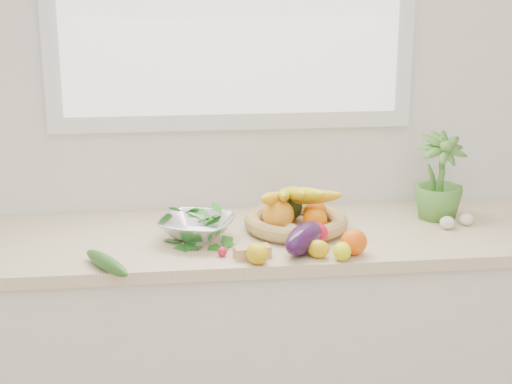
{
  "coord_description": "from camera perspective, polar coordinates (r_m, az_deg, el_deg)",
  "views": [
    {
      "loc": [
        -0.24,
        -0.53,
        1.77
      ],
      "look_at": [
        0.05,
        1.93,
        1.05
      ],
      "focal_mm": 55.0,
      "sensor_mm": 36.0,
      "label": 1
    }
  ],
  "objects": [
    {
      "name": "lemon_a",
      "position": [
        2.37,
        0.1,
        -4.51
      ],
      "size": [
        0.09,
        0.1,
        0.06
      ],
      "primitive_type": "ellipsoid",
      "rotation": [
        0.0,
        0.0,
        0.41
      ],
      "color": "#E3B20C",
      "rests_on": "countertop"
    },
    {
      "name": "garlic_a",
      "position": [
        2.82,
        15.04,
        -1.91
      ],
      "size": [
        0.07,
        0.07,
        0.04
      ],
      "primitive_type": "ellipsoid",
      "rotation": [
        0.0,
        0.0,
        -0.43
      ],
      "color": "silver",
      "rests_on": "countertop"
    },
    {
      "name": "orange_loose",
      "position": [
        2.46,
        7.14,
        -3.63
      ],
      "size": [
        0.1,
        0.1,
        0.08
      ],
      "primitive_type": "sphere",
      "rotation": [
        0.0,
        0.0,
        0.31
      ],
      "color": "#FF5A08",
      "rests_on": "countertop"
    },
    {
      "name": "garlic_c",
      "position": [
        2.6,
        2.59,
        -2.84
      ],
      "size": [
        0.06,
        0.06,
        0.05
      ],
      "primitive_type": "ellipsoid",
      "rotation": [
        0.0,
        0.0,
        0.01
      ],
      "color": "silver",
      "rests_on": "countertop"
    },
    {
      "name": "potted_herb",
      "position": [
        2.84,
        13.18,
        0.99
      ],
      "size": [
        0.21,
        0.21,
        0.32
      ],
      "primitive_type": "imported",
      "rotation": [
        0.0,
        0.0,
        0.18
      ],
      "color": "#49822F",
      "rests_on": "countertop"
    },
    {
      "name": "cucumber",
      "position": [
        2.37,
        -10.82,
        -5.09
      ],
      "size": [
        0.17,
        0.23,
        0.05
      ],
      "primitive_type": "ellipsoid",
      "rotation": [
        0.0,
        0.0,
        0.55
      ],
      "color": "#265519",
      "rests_on": "countertop"
    },
    {
      "name": "countertop",
      "position": [
        2.65,
        -1.13,
        -3.45
      ],
      "size": [
        2.24,
        0.62,
        0.04
      ],
      "primitive_type": "cube",
      "color": "beige",
      "rests_on": "counter_cabinet"
    },
    {
      "name": "eggplant",
      "position": [
        2.47,
        3.54,
        -3.35
      ],
      "size": [
        0.2,
        0.24,
        0.09
      ],
      "primitive_type": "ellipsoid",
      "rotation": [
        0.0,
        0.0,
        -0.58
      ],
      "color": "#2D0E35",
      "rests_on": "countertop"
    },
    {
      "name": "ginger",
      "position": [
        2.42,
        -0.28,
        -4.39
      ],
      "size": [
        0.12,
        0.07,
        0.04
      ],
      "primitive_type": "cube",
      "rotation": [
        0.0,
        0.0,
        0.2
      ],
      "color": "tan",
      "rests_on": "countertop"
    },
    {
      "name": "radish",
      "position": [
        2.44,
        -2.47,
        -4.36
      ],
      "size": [
        0.04,
        0.04,
        0.03
      ],
      "primitive_type": "sphere",
      "rotation": [
        0.0,
        0.0,
        0.21
      ],
      "color": "red",
      "rests_on": "countertop"
    },
    {
      "name": "apple",
      "position": [
        2.53,
        4.42,
        -3.07
      ],
      "size": [
        0.09,
        0.09,
        0.08
      ],
      "primitive_type": "sphere",
      "rotation": [
        0.0,
        0.0,
        0.2
      ],
      "color": "red",
      "rests_on": "countertop"
    },
    {
      "name": "lemon_b",
      "position": [
        2.41,
        6.29,
        -4.31
      ],
      "size": [
        0.07,
        0.08,
        0.06
      ],
      "primitive_type": "ellipsoid",
      "rotation": [
        0.0,
        0.0,
        -0.19
      ],
      "color": "#E8EB0C",
      "rests_on": "countertop"
    },
    {
      "name": "lemon_c",
      "position": [
        2.43,
        4.56,
        -4.15
      ],
      "size": [
        0.09,
        0.08,
        0.06
      ],
      "primitive_type": "ellipsoid",
      "rotation": [
        0.0,
        0.0,
        1.04
      ],
      "color": "gold",
      "rests_on": "countertop"
    },
    {
      "name": "colander_with_spinach",
      "position": [
        2.56,
        -4.34,
        -2.21
      ],
      "size": [
        0.31,
        0.31,
        0.12
      ],
      "color": "silver",
      "rests_on": "countertop"
    },
    {
      "name": "back_wall",
      "position": [
        2.82,
        -1.78,
        7.64
      ],
      "size": [
        4.5,
        0.02,
        2.7
      ],
      "primitive_type": "cube",
      "color": "white",
      "rests_on": "ground"
    },
    {
      "name": "garlic_b",
      "position": [
        2.76,
        13.74,
        -2.18
      ],
      "size": [
        0.06,
        0.06,
        0.04
      ],
      "primitive_type": "ellipsoid",
      "rotation": [
        0.0,
        0.0,
        0.19
      ],
      "color": "white",
      "rests_on": "countertop"
    },
    {
      "name": "counter_cabinet",
      "position": [
        2.83,
        -1.08,
        -12.06
      ],
      "size": [
        2.2,
        0.58,
        0.86
      ],
      "primitive_type": "cube",
      "color": "silver",
      "rests_on": "ground"
    },
    {
      "name": "fruit_basket",
      "position": [
        2.66,
        2.86,
        -1.72
      ],
      "size": [
        0.4,
        0.4,
        0.18
      ],
      "color": "tan",
      "rests_on": "countertop"
    }
  ]
}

